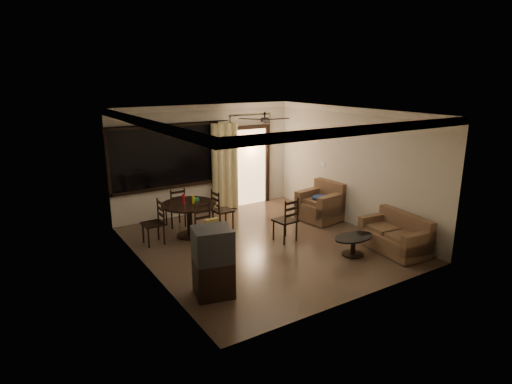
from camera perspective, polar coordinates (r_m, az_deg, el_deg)
ground at (r=9.25m, az=1.08°, el=-6.93°), size 5.50×5.50×0.00m
room_shell at (r=10.52m, az=-1.49°, el=6.16°), size 5.50×6.70×5.50m
dining_table at (r=9.62m, az=-8.89°, el=-2.43°), size 1.22×1.22×0.98m
dining_chair_west at (r=9.43m, az=-13.45°, el=-5.09°), size 0.43×0.43×0.95m
dining_chair_east at (r=10.07m, az=-4.49°, el=-3.38°), size 0.43×0.43×0.95m
dining_chair_south at (r=8.98m, az=-6.52°, el=-5.64°), size 0.43×0.49×0.95m
dining_chair_north at (r=10.41m, az=-10.64°, el=-2.99°), size 0.43×0.43×0.95m
tv_cabinet at (r=7.03m, az=-5.72°, el=-9.28°), size 0.71×0.67×1.16m
sofa at (r=9.28m, az=18.17°, el=-5.66°), size 0.91×1.49×0.75m
armchair at (r=10.77m, az=8.80°, el=-1.70°), size 1.04×1.04×0.93m
coffee_table at (r=8.84m, az=12.85°, el=-6.61°), size 0.89×0.54×0.39m
side_chair at (r=9.34m, az=3.95°, el=-4.82°), size 0.48×0.48×0.99m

